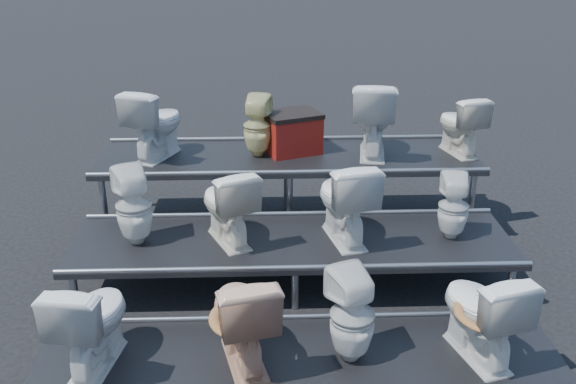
{
  "coord_description": "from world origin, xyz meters",
  "views": [
    {
      "loc": [
        -0.24,
        -5.49,
        3.26
      ],
      "look_at": [
        -0.04,
        0.1,
        0.91
      ],
      "focal_mm": 40.0,
      "sensor_mm": 36.0,
      "label": 1
    }
  ],
  "objects_px": {
    "red_crate": "(292,134)",
    "toilet_2": "(352,316)",
    "toilet_0": "(92,320)",
    "toilet_9": "(257,126)",
    "toilet_7": "(453,207)",
    "toilet_11": "(460,124)",
    "toilet_3": "(481,311)",
    "toilet_10": "(373,118)",
    "toilet_1": "(242,315)",
    "toilet_4": "(134,206)",
    "toilet_5": "(227,205)",
    "toilet_8": "(155,123)",
    "toilet_6": "(345,200)"
  },
  "relations": [
    {
      "from": "red_crate",
      "to": "toilet_2",
      "type": "bearing_deg",
      "value": -103.96
    },
    {
      "from": "toilet_0",
      "to": "toilet_9",
      "type": "bearing_deg",
      "value": -105.59
    },
    {
      "from": "toilet_7",
      "to": "toilet_11",
      "type": "distance_m",
      "value": 1.42
    },
    {
      "from": "toilet_3",
      "to": "toilet_10",
      "type": "xyz_separation_m",
      "value": [
        -0.47,
        2.6,
        0.81
      ]
    },
    {
      "from": "toilet_1",
      "to": "toilet_0",
      "type": "bearing_deg",
      "value": -14.0
    },
    {
      "from": "toilet_9",
      "to": "red_crate",
      "type": "height_order",
      "value": "toilet_9"
    },
    {
      "from": "toilet_4",
      "to": "toilet_2",
      "type": "bearing_deg",
      "value": 121.05
    },
    {
      "from": "toilet_4",
      "to": "toilet_5",
      "type": "distance_m",
      "value": 0.87
    },
    {
      "from": "toilet_0",
      "to": "toilet_7",
      "type": "relative_size",
      "value": 1.25
    },
    {
      "from": "toilet_1",
      "to": "toilet_9",
      "type": "height_order",
      "value": "toilet_9"
    },
    {
      "from": "toilet_0",
      "to": "toilet_5",
      "type": "height_order",
      "value": "toilet_5"
    },
    {
      "from": "toilet_11",
      "to": "toilet_9",
      "type": "bearing_deg",
      "value": -14.24
    },
    {
      "from": "toilet_4",
      "to": "toilet_5",
      "type": "xyz_separation_m",
      "value": [
        0.87,
        0.0,
        0.0
      ]
    },
    {
      "from": "toilet_11",
      "to": "toilet_1",
      "type": "bearing_deg",
      "value": 33.44
    },
    {
      "from": "toilet_4",
      "to": "red_crate",
      "type": "bearing_deg",
      "value": -161.8
    },
    {
      "from": "toilet_2",
      "to": "red_crate",
      "type": "distance_m",
      "value": 2.8
    },
    {
      "from": "toilet_2",
      "to": "toilet_7",
      "type": "distance_m",
      "value": 1.75
    },
    {
      "from": "toilet_0",
      "to": "toilet_1",
      "type": "xyz_separation_m",
      "value": [
        1.15,
        0.0,
        0.02
      ]
    },
    {
      "from": "toilet_8",
      "to": "toilet_4",
      "type": "bearing_deg",
      "value": 112.0
    },
    {
      "from": "toilet_8",
      "to": "toilet_10",
      "type": "relative_size",
      "value": 0.93
    },
    {
      "from": "toilet_1",
      "to": "toilet_5",
      "type": "bearing_deg",
      "value": -96.76
    },
    {
      "from": "toilet_2",
      "to": "toilet_3",
      "type": "relative_size",
      "value": 0.96
    },
    {
      "from": "toilet_1",
      "to": "toilet_5",
      "type": "height_order",
      "value": "toilet_5"
    },
    {
      "from": "toilet_2",
      "to": "toilet_11",
      "type": "xyz_separation_m",
      "value": [
        1.51,
        2.6,
        0.74
      ]
    },
    {
      "from": "toilet_1",
      "to": "red_crate",
      "type": "distance_m",
      "value": 2.82
    },
    {
      "from": "toilet_9",
      "to": "red_crate",
      "type": "distance_m",
      "value": 0.42
    },
    {
      "from": "toilet_8",
      "to": "red_crate",
      "type": "distance_m",
      "value": 1.52
    },
    {
      "from": "toilet_5",
      "to": "toilet_10",
      "type": "bearing_deg",
      "value": -164.38
    },
    {
      "from": "toilet_1",
      "to": "red_crate",
      "type": "height_order",
      "value": "red_crate"
    },
    {
      "from": "toilet_2",
      "to": "toilet_9",
      "type": "distance_m",
      "value": 2.81
    },
    {
      "from": "toilet_0",
      "to": "toilet_11",
      "type": "height_order",
      "value": "toilet_11"
    },
    {
      "from": "toilet_2",
      "to": "toilet_1",
      "type": "bearing_deg",
      "value": -22.05
    },
    {
      "from": "toilet_6",
      "to": "toilet_5",
      "type": "bearing_deg",
      "value": -12.44
    },
    {
      "from": "toilet_4",
      "to": "toilet_6",
      "type": "bearing_deg",
      "value": 155.6
    },
    {
      "from": "toilet_9",
      "to": "red_crate",
      "type": "bearing_deg",
      "value": -152.01
    },
    {
      "from": "toilet_0",
      "to": "toilet_9",
      "type": "relative_size",
      "value": 1.17
    },
    {
      "from": "toilet_6",
      "to": "toilet_9",
      "type": "relative_size",
      "value": 1.2
    },
    {
      "from": "toilet_1",
      "to": "toilet_6",
      "type": "bearing_deg",
      "value": -139.72
    },
    {
      "from": "toilet_2",
      "to": "toilet_4",
      "type": "relative_size",
      "value": 1.05
    },
    {
      "from": "toilet_3",
      "to": "red_crate",
      "type": "xyz_separation_m",
      "value": [
        -1.37,
        2.71,
        0.6
      ]
    },
    {
      "from": "toilet_6",
      "to": "toilet_10",
      "type": "height_order",
      "value": "toilet_10"
    },
    {
      "from": "toilet_9",
      "to": "toilet_10",
      "type": "relative_size",
      "value": 0.81
    },
    {
      "from": "toilet_3",
      "to": "toilet_4",
      "type": "relative_size",
      "value": 1.09
    },
    {
      "from": "toilet_5",
      "to": "toilet_6",
      "type": "relative_size",
      "value": 0.92
    },
    {
      "from": "toilet_3",
      "to": "toilet_5",
      "type": "xyz_separation_m",
      "value": [
        -2.03,
        1.3,
        0.37
      ]
    },
    {
      "from": "toilet_5",
      "to": "toilet_7",
      "type": "xyz_separation_m",
      "value": [
        2.14,
        0.0,
        -0.06
      ]
    },
    {
      "from": "toilet_1",
      "to": "toilet_3",
      "type": "xyz_separation_m",
      "value": [
        1.86,
        0.0,
        -0.01
      ]
    },
    {
      "from": "toilet_6",
      "to": "toilet_10",
      "type": "bearing_deg",
      "value": -121.79
    },
    {
      "from": "toilet_2",
      "to": "toilet_3",
      "type": "height_order",
      "value": "toilet_3"
    },
    {
      "from": "toilet_6",
      "to": "toilet_7",
      "type": "xyz_separation_m",
      "value": [
        1.04,
        0.0,
        -0.09
      ]
    }
  ]
}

